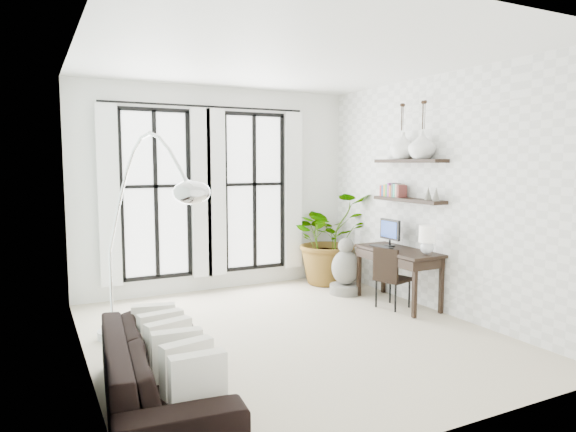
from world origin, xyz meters
TOP-DOWN VIEW (x-y plane):
  - floor at (0.00, 0.00)m, footprint 5.00×5.00m
  - ceiling at (0.00, 0.00)m, footprint 5.00×5.00m
  - wall_left at (-2.25, 0.00)m, footprint 0.00×5.00m
  - wall_right at (2.25, 0.00)m, footprint 0.00×5.00m
  - wall_back at (0.00, 2.50)m, footprint 4.50×0.00m
  - windows at (-0.20, 2.43)m, footprint 3.26×0.13m
  - wall_shelves at (2.11, 0.48)m, footprint 0.25×1.30m
  - sofa at (-1.80, -1.19)m, footprint 1.07×2.27m
  - throw_pillows at (-1.70, -1.19)m, footprint 0.40×1.52m
  - plant at (1.78, 2.02)m, footprint 1.44×1.26m
  - desk at (1.94, 0.39)m, footprint 0.57×1.36m
  - desk_chair at (1.72, 0.33)m, footprint 0.50×0.50m
  - arc_lamp at (-1.70, -0.17)m, footprint 0.73×2.28m
  - buddha at (1.62, 1.29)m, footprint 0.49×0.49m
  - vase_a at (2.11, 0.19)m, footprint 0.37×0.37m
  - vase_b at (2.11, 0.59)m, footprint 0.37×0.37m

SIDE VIEW (x-z plane):
  - floor at x=0.00m, z-range 0.00..0.00m
  - sofa at x=-1.80m, z-range 0.00..0.64m
  - buddha at x=1.62m, z-range -0.07..0.81m
  - desk_chair at x=1.72m, z-range 0.06..0.92m
  - throw_pillows at x=-1.70m, z-range 0.30..0.70m
  - desk at x=1.94m, z-range 0.15..1.34m
  - plant at x=1.78m, z-range 0.00..1.54m
  - windows at x=-0.20m, z-range 0.24..2.88m
  - wall_left at x=-2.25m, z-range -0.90..4.10m
  - wall_right at x=2.25m, z-range -0.90..4.10m
  - wall_back at x=0.00m, z-range -0.65..3.85m
  - wall_shelves at x=2.11m, z-range 1.43..2.03m
  - arc_lamp at x=-1.70m, z-range 0.65..2.97m
  - vase_a at x=2.11m, z-range 2.07..2.46m
  - vase_b at x=2.11m, z-range 2.07..2.46m
  - ceiling at x=0.00m, z-range 3.20..3.20m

